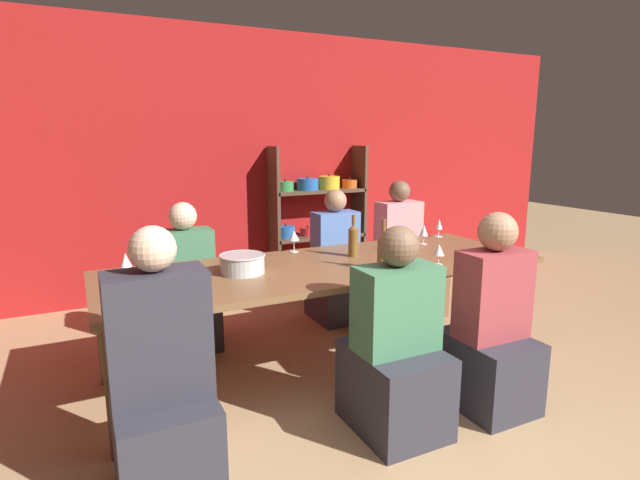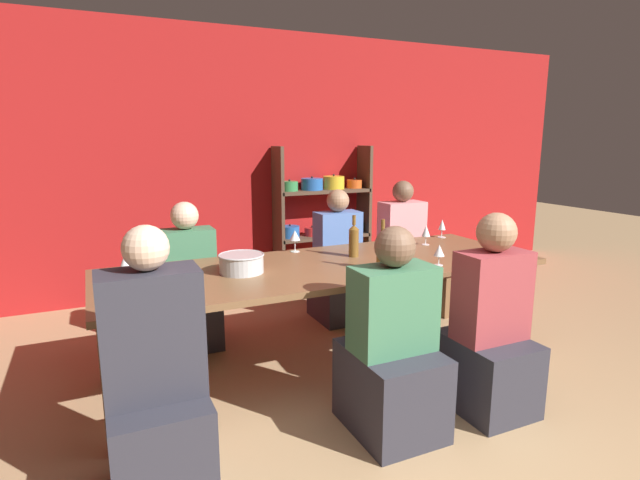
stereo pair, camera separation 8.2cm
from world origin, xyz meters
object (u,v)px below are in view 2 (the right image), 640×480
dining_table (326,274)px  wine_glass_white_a (400,236)px  mixing_bowl (241,263)px  wine_bottle_dark (382,251)px  shelf_unit (323,227)px  person_far_a (337,273)px  wine_glass_white_b (442,226)px  wine_glass_white_d (426,231)px  person_near_b (392,359)px  person_far_b (189,294)px  person_far_c (401,262)px  cell_phone (190,276)px  person_near_c (157,404)px  wine_glass_empty_b (126,260)px  person_near_a (489,339)px  wine_glass_white_c (439,251)px  wine_bottle_green (354,240)px  wine_glass_empty_a (295,236)px

dining_table → wine_glass_white_a: bearing=9.4°
mixing_bowl → wine_bottle_dark: bearing=-21.0°
shelf_unit → person_far_a: (-0.39, -1.13, -0.20)m
wine_glass_white_b → wine_glass_white_d: 0.37m
wine_glass_white_a → person_near_b: size_ratio=0.15×
person_far_b → mixing_bowl: bearing=104.9°
shelf_unit → person_far_c: (0.31, -1.09, -0.19)m
mixing_bowl → person_far_c: (1.80, 0.85, -0.38)m
wine_glass_white_d → person_far_a: (-0.49, 0.60, -0.44)m
dining_table → wine_glass_white_a: (0.67, 0.11, 0.19)m
dining_table → person_far_c: (1.21, 0.88, -0.24)m
cell_phone → person_near_c: (-0.34, -0.93, -0.30)m
wine_glass_white_b → wine_glass_empty_b: size_ratio=0.99×
person_near_a → person_near_b: bearing=175.7°
person_near_a → wine_glass_white_c: bearing=85.8°
wine_bottle_green → wine_glass_white_b: size_ratio=1.93×
person_far_a → person_near_b: bearing=72.9°
shelf_unit → cell_phone: bearing=-133.5°
wine_bottle_dark → wine_glass_white_b: (1.06, 0.72, -0.03)m
wine_glass_white_d → person_far_b: size_ratio=0.14×
mixing_bowl → wine_glass_empty_b: 0.71m
wine_glass_empty_b → wine_glass_empty_a: bearing=9.7°
wine_glass_empty_a → cell_phone: wine_glass_empty_a is taller
mixing_bowl → wine_bottle_dark: (0.85, -0.33, 0.07)m
wine_glass_empty_a → person_near_a: person_near_a is taller
dining_table → person_far_b: 1.17m
wine_bottle_dark → person_near_b: bearing=-116.1°
person_near_b → person_far_c: bearing=54.8°
wine_glass_white_b → dining_table: bearing=-162.1°
wine_glass_white_c → wine_glass_white_a: bearing=91.1°
dining_table → person_near_a: (0.64, -0.90, -0.25)m
person_far_a → person_far_b: person_far_a is taller
person_far_a → mixing_bowl: bearing=36.2°
shelf_unit → wine_bottle_dark: 2.36m
person_near_b → wine_glass_white_a: bearing=54.8°
person_near_c → person_near_a: bearing=-0.9°
wine_glass_empty_b → person_far_c: bearing=14.6°
cell_phone → person_far_c: person_far_c is taller
wine_glass_empty_b → person_near_a: person_near_a is taller
dining_table → wine_glass_white_b: (1.32, 0.42, 0.17)m
wine_bottle_dark → person_far_a: person_far_a is taller
wine_glass_white_a → mixing_bowl: bearing=-176.3°
shelf_unit → wine_glass_empty_b: size_ratio=9.60×
wine_glass_white_d → person_near_c: person_near_c is taller
wine_glass_white_c → person_near_c: (-1.92, -0.52, -0.40)m
wine_glass_white_a → wine_glass_white_b: bearing=25.8°
wine_glass_white_a → wine_glass_white_c: wine_glass_white_a is taller
person_far_b → person_far_c: size_ratio=0.93×
person_near_a → person_far_b: bearing=129.9°
cell_phone → person_near_a: bearing=-31.8°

